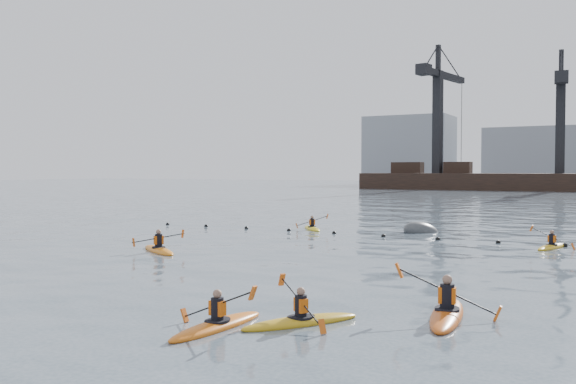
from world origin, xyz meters
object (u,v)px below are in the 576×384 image
kayaker_3 (552,246)px  kayaker_0 (217,324)px  kayaker_5 (312,228)px  kayaker_4 (447,312)px  kayaker_2 (159,249)px  kayaker_1 (301,320)px  mooring_buoy (421,232)px

kayaker_3 → kayaker_0: bearing=-90.3°
kayaker_5 → kayaker_4: bearing=-95.5°
kayaker_2 → kayaker_4: 15.45m
kayaker_1 → kayaker_4: (2.83, 2.30, 0.02)m
kayaker_5 → mooring_buoy: bearing=-26.2°
kayaker_2 → kayaker_4: kayaker_4 is taller
kayaker_3 → kayaker_4: size_ratio=0.80×
kayaker_3 → kayaker_4: 15.68m
kayaker_2 → kayaker_5: 12.45m
kayaker_0 → mooring_buoy: (-2.07, 23.52, -0.10)m
kayaker_1 → mooring_buoy: bearing=133.2°
kayaker_0 → kayaker_2: kayaker_0 is taller
kayaker_3 → kayaker_5: (-13.71, 2.76, 0.00)m
mooring_buoy → kayaker_3: bearing=-30.4°
kayaker_4 → kayaker_2: bearing=-31.8°
kayaker_2 → kayaker_1: bearing=-94.0°
kayaker_3 → mooring_buoy: size_ratio=1.29×
kayaker_3 → kayaker_4: bearing=-78.4°
kayaker_5 → mooring_buoy: (6.31, 1.57, -0.09)m
kayaker_1 → kayaker_2: kayaker_1 is taller
kayaker_3 → kayaker_4: (-0.99, -15.65, 0.02)m
kayaker_3 → kayaker_5: kayaker_3 is taller
kayaker_3 → mooring_buoy: bearing=164.9°
kayaker_4 → mooring_buoy: size_ratio=1.60×
kayaker_1 → mooring_buoy: (-3.58, 22.29, -0.09)m
kayaker_3 → kayaker_5: size_ratio=1.12×
kayaker_4 → kayaker_0: bearing=30.5°
kayaker_0 → kayaker_3: kayaker_0 is taller
kayaker_0 → kayaker_1: 1.94m
mooring_buoy → kayaker_4: bearing=-72.2°
kayaker_1 → kayaker_4: kayaker_4 is taller
kayaker_0 → kayaker_5: (-8.39, 21.94, -0.00)m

